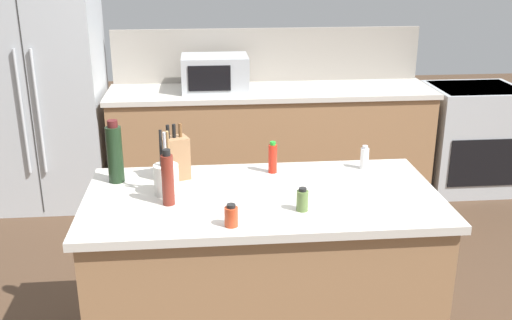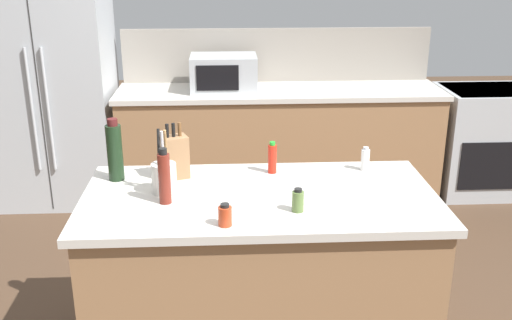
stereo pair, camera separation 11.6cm
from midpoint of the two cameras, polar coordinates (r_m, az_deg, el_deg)
The scene contains 14 objects.
back_counter_run at distance 5.13m, azimuth 2.88°, elevation 1.63°, with size 2.70×0.66×0.94m.
wall_backsplash at distance 5.26m, azimuth 2.67°, elevation 9.95°, with size 2.66×0.03×0.46m, color gray.
kitchen_island at distance 3.10m, azimuth 1.44°, elevation -11.28°, with size 1.71×0.86×0.94m.
refrigerator at distance 5.22m, azimuth -18.13°, elevation 5.60°, with size 0.97×0.75×1.75m.
range_oven at distance 5.59m, azimuth 21.26°, elevation 1.78°, with size 0.76×0.65×0.92m.
microwave at distance 4.94m, azimuth -2.43°, elevation 8.28°, with size 0.54×0.39×0.29m.
knife_block at distance 3.08m, azimuth -6.69°, elevation 0.33°, with size 0.16×0.14×0.29m.
utensil_crock at distance 2.90m, azimuth -7.62°, elevation -1.62°, with size 0.12×0.12×0.32m.
vinegar_bottle at distance 2.77m, azimuth -7.54°, elevation -1.68°, with size 0.06×0.06×0.27m.
wine_bottle at distance 3.08m, azimuth -12.26°, elevation 0.80°, with size 0.08×0.08×0.32m.
spice_jar_oregano at distance 2.70m, azimuth 5.24°, elevation -3.89°, with size 0.05×0.05×0.11m.
salt_shaker at distance 3.23m, azimuth 11.37°, elevation 0.06°, with size 0.04×0.04×0.13m.
spice_jar_paprika at distance 2.56m, azimuth -1.67°, elevation -5.32°, with size 0.06×0.06×0.10m.
hot_sauce_bottle at distance 3.13m, azimuth 2.62°, elevation 0.16°, with size 0.05×0.05×0.17m.
Camera 2 is at (-0.16, -2.65, 2.08)m, focal length 42.00 mm.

